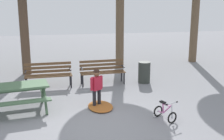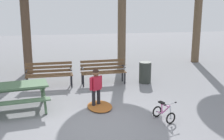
{
  "view_description": "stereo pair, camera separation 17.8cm",
  "coord_description": "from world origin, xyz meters",
  "px_view_note": "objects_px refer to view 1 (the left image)",
  "views": [
    {
      "loc": [
        -0.92,
        -6.88,
        3.11
      ],
      "look_at": [
        0.76,
        2.05,
        0.85
      ],
      "focal_mm": 48.23,
      "sensor_mm": 36.0,
      "label": 1
    },
    {
      "loc": [
        -0.74,
        -6.91,
        3.11
      ],
      "look_at": [
        0.76,
        2.05,
        0.85
      ],
      "focal_mm": 48.23,
      "sensor_mm": 36.0,
      "label": 2
    }
  ],
  "objects_px": {
    "park_bench_far_left": "(48,73)",
    "picnic_table": "(14,91)",
    "park_bench_left": "(102,70)",
    "kids_bicycle": "(165,112)",
    "child_standing": "(97,85)",
    "trash_bin": "(144,72)"
  },
  "relations": [
    {
      "from": "park_bench_far_left",
      "to": "kids_bicycle",
      "type": "relative_size",
      "value": 2.56
    },
    {
      "from": "park_bench_far_left",
      "to": "trash_bin",
      "type": "distance_m",
      "value": 3.43
    },
    {
      "from": "park_bench_left",
      "to": "child_standing",
      "type": "xyz_separation_m",
      "value": [
        -0.52,
        -2.31,
        0.15
      ]
    },
    {
      "from": "child_standing",
      "to": "park_bench_far_left",
      "type": "bearing_deg",
      "value": 122.02
    },
    {
      "from": "park_bench_left",
      "to": "child_standing",
      "type": "distance_m",
      "value": 2.37
    },
    {
      "from": "trash_bin",
      "to": "park_bench_left",
      "type": "bearing_deg",
      "value": 174.25
    },
    {
      "from": "picnic_table",
      "to": "kids_bicycle",
      "type": "bearing_deg",
      "value": -18.23
    },
    {
      "from": "park_bench_far_left",
      "to": "picnic_table",
      "type": "bearing_deg",
      "value": -111.61
    },
    {
      "from": "park_bench_far_left",
      "to": "child_standing",
      "type": "relative_size",
      "value": 1.44
    },
    {
      "from": "picnic_table",
      "to": "trash_bin",
      "type": "distance_m",
      "value": 4.79
    },
    {
      "from": "kids_bicycle",
      "to": "child_standing",
      "type": "bearing_deg",
      "value": 142.01
    },
    {
      "from": "picnic_table",
      "to": "child_standing",
      "type": "relative_size",
      "value": 1.78
    },
    {
      "from": "park_bench_left",
      "to": "child_standing",
      "type": "relative_size",
      "value": 1.45
    },
    {
      "from": "picnic_table",
      "to": "trash_bin",
      "type": "bearing_deg",
      "value": 26.48
    },
    {
      "from": "kids_bicycle",
      "to": "trash_bin",
      "type": "height_order",
      "value": "trash_bin"
    },
    {
      "from": "picnic_table",
      "to": "kids_bicycle",
      "type": "distance_m",
      "value": 4.05
    },
    {
      "from": "child_standing",
      "to": "park_bench_left",
      "type": "bearing_deg",
      "value": 77.37
    },
    {
      "from": "park_bench_left",
      "to": "kids_bicycle",
      "type": "height_order",
      "value": "park_bench_left"
    },
    {
      "from": "child_standing",
      "to": "trash_bin",
      "type": "distance_m",
      "value": 2.98
    },
    {
      "from": "park_bench_far_left",
      "to": "trash_bin",
      "type": "height_order",
      "value": "park_bench_far_left"
    },
    {
      "from": "child_standing",
      "to": "kids_bicycle",
      "type": "bearing_deg",
      "value": -37.99
    },
    {
      "from": "park_bench_far_left",
      "to": "park_bench_left",
      "type": "relative_size",
      "value": 1.0
    }
  ]
}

